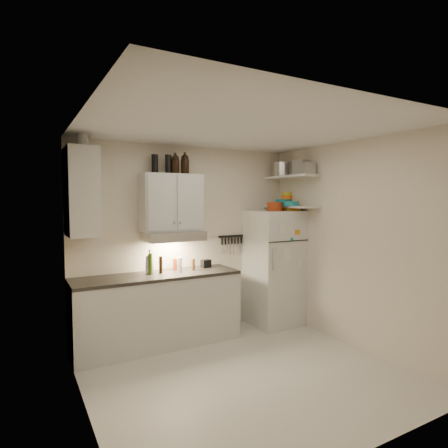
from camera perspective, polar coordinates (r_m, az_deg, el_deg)
floor at (r=4.34m, az=3.14°, el=-21.89°), size 3.20×3.00×0.02m
ceiling at (r=3.98m, az=3.28°, el=14.53°), size 3.20×3.00×0.02m
back_wall at (r=5.28m, az=-5.61°, el=-2.42°), size 3.20×0.02×2.60m
left_wall at (r=3.38m, az=-20.64°, el=-6.12°), size 0.02×3.00×2.60m
right_wall at (r=4.99m, az=19.03°, el=-2.96°), size 0.02×3.00×2.60m
base_cabinet at (r=4.97m, az=-10.05°, el=-12.98°), size 2.10×0.60×0.88m
countertop at (r=4.85m, az=-10.11°, el=-7.78°), size 2.10×0.62×0.04m
upper_cabinet at (r=4.97m, az=-8.02°, el=3.25°), size 0.80×0.33×0.75m
side_cabinet at (r=4.55m, az=-20.90°, el=4.57°), size 0.33×0.55×1.00m
range_hood at (r=4.93m, az=-7.70°, el=-1.81°), size 0.76×0.46×0.12m
fridge at (r=5.67m, az=7.62°, el=-6.60°), size 0.70×0.68×1.70m
shelf_hi at (r=5.60m, az=10.23°, el=7.12°), size 0.30×0.95×0.03m
shelf_lo at (r=5.59m, az=10.17°, el=2.61°), size 0.30×0.95×0.03m
knife_strip at (r=5.57m, az=1.11°, el=-1.87°), size 0.42×0.02×0.03m
dutch_oven at (r=5.40m, az=7.71°, el=2.64°), size 0.26×0.26×0.13m
book_stack at (r=5.62m, az=10.06°, el=2.47°), size 0.27×0.31×0.09m
spice_jar at (r=5.62m, az=8.27°, el=2.60°), size 0.08×0.08×0.11m
stock_pot at (r=5.80m, az=8.90°, el=8.19°), size 0.34×0.34×0.21m
tin_a at (r=5.54m, az=11.77°, el=8.40°), size 0.25×0.24×0.21m
tin_b at (r=5.40m, az=12.64°, el=8.22°), size 0.17×0.17×0.16m
bowl_teal at (r=5.83m, az=9.02°, el=3.29°), size 0.24×0.24×0.09m
bowl_orange at (r=5.85m, az=9.58°, el=4.03°), size 0.19×0.19×0.06m
bowl_yellow at (r=5.85m, az=9.58°, el=4.54°), size 0.15×0.15×0.05m
plates at (r=5.49m, az=10.05°, el=3.09°), size 0.34×0.34×0.06m
growler_a at (r=4.95m, az=-7.42°, el=9.05°), size 0.11×0.11×0.25m
growler_b at (r=5.01m, az=-5.98°, el=9.07°), size 0.14×0.14×0.26m
thermos_a at (r=4.95m, az=-8.48°, el=8.99°), size 0.09×0.09×0.24m
thermos_b at (r=4.96m, az=-10.49°, el=8.97°), size 0.10×0.10×0.24m
side_jar at (r=4.60m, az=-20.75°, el=11.83°), size 0.14×0.14×0.16m
soap_bottle at (r=4.88m, az=-11.25°, el=-5.45°), size 0.13×0.13×0.34m
pepper_mill at (r=5.04m, az=-4.74°, el=-6.16°), size 0.06×0.06×0.16m
oil_bottle at (r=4.84m, az=-11.14°, el=-5.98°), size 0.06×0.06×0.27m
vinegar_bottle at (r=4.88m, az=-9.62°, el=-6.14°), size 0.05×0.05×0.22m
clear_bottle at (r=4.95m, az=-6.77°, el=-6.15°), size 0.08×0.08×0.19m
red_jar at (r=5.08m, az=-7.35°, el=-6.10°), size 0.10×0.10×0.16m
caddy at (r=5.24m, az=-2.77°, el=-6.04°), size 0.14×0.11×0.11m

